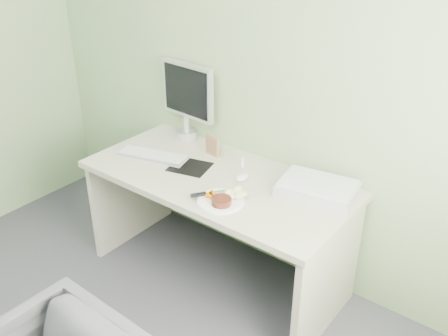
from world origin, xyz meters
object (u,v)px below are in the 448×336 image
Objects in this scene: scanner at (318,189)px; monitor at (187,97)px; desk at (217,203)px; plate at (221,201)px.

monitor is (-1.05, 0.13, 0.26)m from scanner.
desk is 0.75m from monitor.
scanner reaches higher than desk.
plate is (0.19, -0.21, 0.19)m from desk.
scanner is (0.56, 0.18, 0.21)m from desk.
scanner is at bearing 46.80° from plate.
plate is 0.91m from monitor.
scanner reaches higher than plate.
scanner is 1.09m from monitor.
desk is 3.88× the size of scanner.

